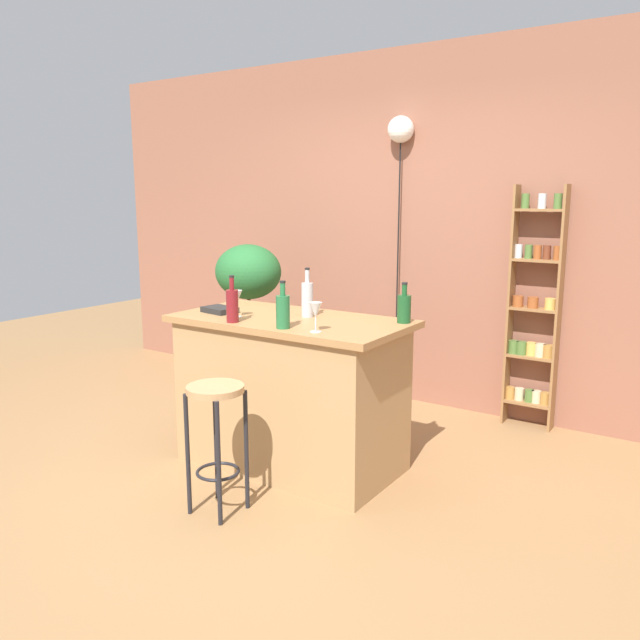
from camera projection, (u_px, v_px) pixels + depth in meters
ground at (262, 481)px, 3.79m from camera, size 12.00×12.00×0.00m
back_wall at (410, 230)px, 5.12m from camera, size 6.40×0.10×2.80m
kitchen_counter at (291, 392)px, 3.95m from camera, size 1.44×0.74×0.94m
bar_stool at (216, 421)px, 3.34m from camera, size 0.30×0.30×0.70m
spice_shelf at (534, 314)px, 4.55m from camera, size 0.36×0.13×1.75m
plant_stool at (250, 368)px, 5.37m from camera, size 0.29×0.29×0.48m
potted_plant at (248, 281)px, 5.23m from camera, size 0.56×0.51×0.80m
bottle_spirits_clear at (307, 298)px, 3.87m from camera, size 0.07×0.07×0.30m
bottle_vinegar at (404, 308)px, 3.69m from camera, size 0.08×0.08×0.24m
bottle_soda_blue at (283, 310)px, 3.54m from camera, size 0.08×0.08×0.27m
bottle_wine_red at (232, 305)px, 3.71m from camera, size 0.07×0.07×0.28m
wine_glass_left at (316, 311)px, 3.43m from camera, size 0.07×0.07×0.16m
wine_glass_center at (236, 298)px, 3.87m from camera, size 0.07×0.07×0.16m
cookbook at (220, 310)px, 4.03m from camera, size 0.23×0.18×0.03m
pendant_globe_light at (401, 134)px, 4.92m from camera, size 0.21×0.21×2.28m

